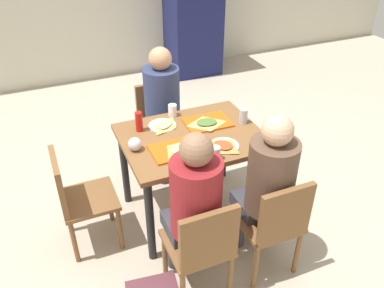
{
  "coord_description": "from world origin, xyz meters",
  "views": [
    {
      "loc": [
        -1.01,
        -2.39,
        2.39
      ],
      "look_at": [
        0.0,
        0.0,
        0.7
      ],
      "focal_mm": 37.48,
      "sensor_mm": 36.0,
      "label": 1
    }
  ],
  "objects_px": {
    "tray_red_far": "(207,122)",
    "pizza_slice_b": "(207,123)",
    "chair_far_side": "(160,121)",
    "plastic_cup_a": "(172,110)",
    "tray_red_near": "(176,150)",
    "main_table": "(192,147)",
    "paper_plate_near_edge": "(224,146)",
    "pizza_slice_a": "(180,149)",
    "soda_can": "(243,116)",
    "condiment_bottle": "(139,122)",
    "person_far_side": "(163,104)",
    "paper_plate_center": "(162,125)",
    "chair_near_left": "(202,245)",
    "foil_bundle": "(135,144)",
    "chair_near_right": "(275,222)",
    "chair_left_end": "(76,195)",
    "person_in_red": "(194,202)",
    "person_in_brown_jacket": "(267,181)",
    "pizza_slice_c": "(165,125)",
    "drink_fridge": "(193,6)",
    "plastic_cup_b": "(215,153)",
    "pizza_slice_d": "(223,146)"
  },
  "relations": [
    {
      "from": "pizza_slice_c",
      "to": "plastic_cup_b",
      "type": "height_order",
      "value": "plastic_cup_b"
    },
    {
      "from": "person_far_side",
      "to": "soda_can",
      "type": "xyz_separation_m",
      "value": [
        0.45,
        -0.64,
        0.1
      ]
    },
    {
      "from": "pizza_slice_a",
      "to": "pizza_slice_b",
      "type": "bearing_deg",
      "value": 38.5
    },
    {
      "from": "person_in_red",
      "to": "pizza_slice_b",
      "type": "bearing_deg",
      "value": 60.07
    },
    {
      "from": "main_table",
      "to": "soda_can",
      "type": "xyz_separation_m",
      "value": [
        0.45,
        0.02,
        0.17
      ]
    },
    {
      "from": "person_far_side",
      "to": "chair_near_left",
      "type": "bearing_deg",
      "value": -100.39
    },
    {
      "from": "chair_near_left",
      "to": "pizza_slice_b",
      "type": "xyz_separation_m",
      "value": [
        0.43,
        0.89,
        0.31
      ]
    },
    {
      "from": "pizza_slice_c",
      "to": "plastic_cup_a",
      "type": "relative_size",
      "value": 2.46
    },
    {
      "from": "person_in_red",
      "to": "tray_red_near",
      "type": "relative_size",
      "value": 3.45
    },
    {
      "from": "tray_red_far",
      "to": "pizza_slice_b",
      "type": "height_order",
      "value": "pizza_slice_b"
    },
    {
      "from": "chair_near_right",
      "to": "chair_left_end",
      "type": "height_order",
      "value": "same"
    },
    {
      "from": "drink_fridge",
      "to": "plastic_cup_b",
      "type": "bearing_deg",
      "value": -110.48
    },
    {
      "from": "paper_plate_near_edge",
      "to": "pizza_slice_b",
      "type": "distance_m",
      "value": 0.32
    },
    {
      "from": "chair_left_end",
      "to": "plastic_cup_b",
      "type": "distance_m",
      "value": 1.06
    },
    {
      "from": "foil_bundle",
      "to": "chair_near_left",
      "type": "bearing_deg",
      "value": -76.48
    },
    {
      "from": "chair_far_side",
      "to": "plastic_cup_a",
      "type": "relative_size",
      "value": 8.32
    },
    {
      "from": "soda_can",
      "to": "condiment_bottle",
      "type": "relative_size",
      "value": 0.76
    },
    {
      "from": "plastic_cup_a",
      "to": "tray_red_near",
      "type": "bearing_deg",
      "value": -107.94
    },
    {
      "from": "chair_near_left",
      "to": "person_in_red",
      "type": "xyz_separation_m",
      "value": [
        0.0,
        0.14,
        0.25
      ]
    },
    {
      "from": "person_in_brown_jacket",
      "to": "tray_red_far",
      "type": "bearing_deg",
      "value": 95.85
    },
    {
      "from": "plastic_cup_a",
      "to": "condiment_bottle",
      "type": "bearing_deg",
      "value": -158.88
    },
    {
      "from": "chair_left_end",
      "to": "person_in_brown_jacket",
      "type": "height_order",
      "value": "person_in_brown_jacket"
    },
    {
      "from": "pizza_slice_b",
      "to": "foil_bundle",
      "type": "distance_m",
      "value": 0.63
    },
    {
      "from": "chair_far_side",
      "to": "tray_red_far",
      "type": "relative_size",
      "value": 2.31
    },
    {
      "from": "main_table",
      "to": "chair_far_side",
      "type": "xyz_separation_m",
      "value": [
        0.0,
        0.8,
        -0.18
      ]
    },
    {
      "from": "main_table",
      "to": "foil_bundle",
      "type": "relative_size",
      "value": 10.65
    },
    {
      "from": "person_in_red",
      "to": "condiment_bottle",
      "type": "distance_m",
      "value": 0.89
    },
    {
      "from": "paper_plate_near_edge",
      "to": "condiment_bottle",
      "type": "xyz_separation_m",
      "value": [
        -0.51,
        0.45,
        0.08
      ]
    },
    {
      "from": "condiment_bottle",
      "to": "paper_plate_center",
      "type": "bearing_deg",
      "value": 0.0
    },
    {
      "from": "chair_left_end",
      "to": "person_in_brown_jacket",
      "type": "distance_m",
      "value": 1.38
    },
    {
      "from": "pizza_slice_d",
      "to": "person_in_brown_jacket",
      "type": "bearing_deg",
      "value": -73.45
    },
    {
      "from": "paper_plate_center",
      "to": "chair_near_left",
      "type": "bearing_deg",
      "value": -95.95
    },
    {
      "from": "plastic_cup_a",
      "to": "soda_can",
      "type": "bearing_deg",
      "value": -34.47
    },
    {
      "from": "person_far_side",
      "to": "paper_plate_near_edge",
      "type": "height_order",
      "value": "person_far_side"
    },
    {
      "from": "paper_plate_near_edge",
      "to": "pizza_slice_a",
      "type": "distance_m",
      "value": 0.33
    },
    {
      "from": "pizza_slice_b",
      "to": "person_far_side",
      "type": "bearing_deg",
      "value": 106.53
    },
    {
      "from": "paper_plate_near_edge",
      "to": "plastic_cup_b",
      "type": "xyz_separation_m",
      "value": [
        -0.13,
        -0.12,
        0.05
      ]
    },
    {
      "from": "plastic_cup_a",
      "to": "main_table",
      "type": "bearing_deg",
      "value": -85.64
    },
    {
      "from": "person_in_brown_jacket",
      "to": "paper_plate_center",
      "type": "distance_m",
      "value": 0.98
    },
    {
      "from": "person_far_side",
      "to": "plastic_cup_a",
      "type": "bearing_deg",
      "value": -94.97
    },
    {
      "from": "chair_near_left",
      "to": "pizza_slice_a",
      "type": "bearing_deg",
      "value": 80.84
    },
    {
      "from": "person_far_side",
      "to": "main_table",
      "type": "bearing_deg",
      "value": -90.0
    },
    {
      "from": "pizza_slice_b",
      "to": "pizza_slice_d",
      "type": "relative_size",
      "value": 1.0
    },
    {
      "from": "person_in_red",
      "to": "pizza_slice_d",
      "type": "bearing_deg",
      "value": 45.3
    },
    {
      "from": "paper_plate_center",
      "to": "condiment_bottle",
      "type": "bearing_deg",
      "value": 180.0
    },
    {
      "from": "soda_can",
      "to": "foil_bundle",
      "type": "relative_size",
      "value": 1.22
    },
    {
      "from": "person_in_brown_jacket",
      "to": "plastic_cup_a",
      "type": "distance_m",
      "value": 1.05
    },
    {
      "from": "main_table",
      "to": "person_in_brown_jacket",
      "type": "distance_m",
      "value": 0.71
    },
    {
      "from": "pizza_slice_a",
      "to": "plastic_cup_a",
      "type": "relative_size",
      "value": 2.64
    },
    {
      "from": "person_in_red",
      "to": "soda_can",
      "type": "height_order",
      "value": "person_in_red"
    }
  ]
}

